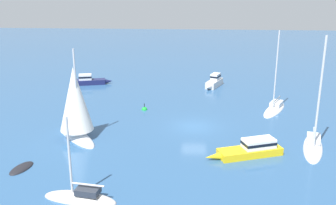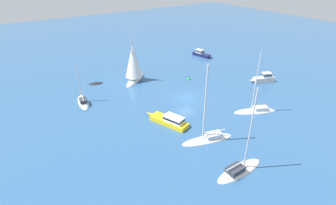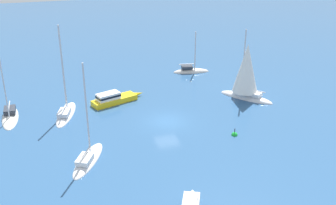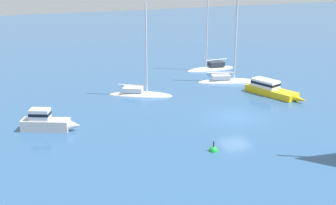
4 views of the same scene
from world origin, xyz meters
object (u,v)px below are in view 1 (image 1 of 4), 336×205
ketch (81,198)px  channel_buoy (144,110)px  ketch_1 (75,107)px  motor_cruiser_1 (251,149)px  skiff (22,169)px  sailboat (313,145)px  sloop (274,108)px  motor_cruiser (90,80)px  cabin_cruiser (214,82)px

ketch → channel_buoy: size_ratio=6.05×
ketch_1 → motor_cruiser_1: (-15.70, 2.82, -2.48)m
skiff → channel_buoy: channel_buoy is taller
sailboat → sloop: sailboat is taller
ketch → skiff: bearing=-26.9°
motor_cruiser → sailboat: bearing=-52.6°
sloop → motor_cruiser_1: sloop is taller
skiff → cabin_cruiser: bearing=162.8°
ketch → cabin_cruiser: ketch is taller
ketch → sailboat: (-18.06, -9.74, 0.13)m
sailboat → cabin_cruiser: sailboat is taller
sloop → cabin_cruiser: 11.62m
ketch → skiff: 7.24m
sailboat → skiff: sailboat is taller
sailboat → motor_cruiser: sailboat is taller
sailboat → ketch_1: 21.58m
ketch_1 → ketch: bearing=-22.5°
motor_cruiser → cabin_cruiser: 17.40m
ketch_1 → sloop: bearing=75.7°
sailboat → ketch_1: sailboat is taller
motor_cruiser → motor_cruiser_1: 29.54m
sloop → motor_cruiser: (23.83, -9.85, 0.40)m
sailboat → cabin_cruiser: 21.59m
ketch → cabin_cruiser: 31.58m
motor_cruiser → skiff: (-1.23, 25.86, -0.57)m
sailboat → motor_cruiser_1: size_ratio=1.55×
cabin_cruiser → channel_buoy: 13.47m
sloop → skiff: size_ratio=3.47×
ketch → sailboat: bearing=-143.2°
skiff → motor_cruiser_1: (-18.30, -3.69, 0.58)m
sloop → ketch: bearing=-13.6°
motor_cruiser → channel_buoy: bearing=-63.5°
sloop → cabin_cruiser: bearing=-120.4°
motor_cruiser → ketch_1: bearing=-92.5°
ketch_1 → channel_buoy: bearing=109.0°
sailboat → ketch: bearing=-46.0°
motor_cruiser_1 → skiff: bearing=-8.8°
channel_buoy → motor_cruiser_1: bearing=132.5°
cabin_cruiser → sloop: bearing=57.1°
sloop → cabin_cruiser: sloop is taller
ketch_1 → motor_cruiser_1: 16.14m
motor_cruiser → cabin_cruiser: size_ratio=1.16×
skiff → channel_buoy: bearing=167.6°
sailboat → cabin_cruiser: bearing=-143.1°
ketch → sloop: (-16.69, -20.19, 0.06)m
motor_cruiser → ketch_1: size_ratio=0.60×
sloop → channel_buoy: bearing=-60.5°
sailboat → motor_cruiser_1: bearing=-56.2°
skiff → cabin_cruiser: 30.35m
cabin_cruiser → channel_buoy: bearing=-14.8°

